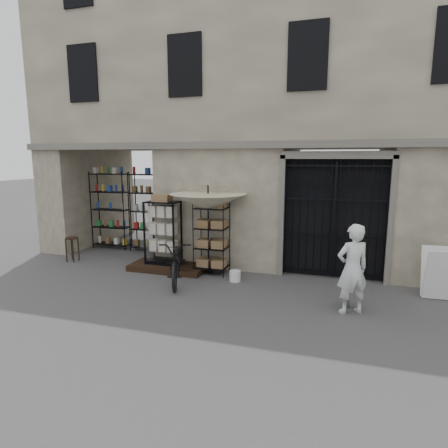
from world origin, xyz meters
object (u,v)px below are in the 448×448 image
(wooden_stool, at_px, (72,249))
(display_cabinet, at_px, (163,236))
(bicycle, at_px, (178,282))
(easel_sign, at_px, (436,273))
(steel_bollard, at_px, (347,288))
(market_umbrella, at_px, (208,198))
(wire_rack, at_px, (212,240))
(shopkeeper, at_px, (350,312))
(white_bucket, at_px, (235,276))

(wooden_stool, bearing_deg, display_cabinet, 2.31)
(bicycle, xyz_separation_m, easel_sign, (5.62, 0.60, 0.55))
(steel_bollard, bearing_deg, wooden_stool, 170.67)
(market_umbrella, bearing_deg, wooden_stool, -179.29)
(wire_rack, relative_size, market_umbrella, 0.66)
(display_cabinet, height_order, easel_sign, display_cabinet)
(shopkeeper, bearing_deg, wire_rack, -53.87)
(display_cabinet, bearing_deg, bicycle, -49.39)
(shopkeeper, distance_m, easel_sign, 2.21)
(shopkeeper, bearing_deg, steel_bollard, -101.85)
(white_bucket, distance_m, wooden_stool, 4.96)
(easel_sign, bearing_deg, white_bucket, 178.98)
(market_umbrella, distance_m, bicycle, 2.19)
(bicycle, distance_m, easel_sign, 5.68)
(display_cabinet, height_order, market_umbrella, market_umbrella)
(display_cabinet, distance_m, market_umbrella, 1.68)
(steel_bollard, bearing_deg, display_cabinet, 163.89)
(steel_bollard, bearing_deg, shopkeeper, -73.19)
(market_umbrella, relative_size, steel_bollard, 3.47)
(steel_bollard, relative_size, easel_sign, 0.73)
(white_bucket, bearing_deg, bicycle, -160.43)
(bicycle, relative_size, easel_sign, 1.89)
(bicycle, distance_m, shopkeeper, 3.96)
(wooden_stool, xyz_separation_m, easel_sign, (9.26, -0.20, 0.19))
(display_cabinet, bearing_deg, easel_sign, -4.02)
(white_bucket, xyz_separation_m, bicycle, (-1.29, -0.46, -0.13))
(white_bucket, relative_size, easel_sign, 0.25)
(wooden_stool, bearing_deg, wire_rack, 1.47)
(easel_sign, bearing_deg, wooden_stool, 175.87)
(wooden_stool, height_order, shopkeeper, wooden_stool)
(market_umbrella, distance_m, white_bucket, 2.04)
(market_umbrella, relative_size, shopkeeper, 1.57)
(market_umbrella, bearing_deg, shopkeeper, -23.98)
(shopkeeper, xyz_separation_m, easel_sign, (1.72, 1.28, 0.55))
(wooden_stool, bearing_deg, white_bucket, -3.92)
(easel_sign, bearing_deg, shopkeeper, -146.28)
(wire_rack, xyz_separation_m, easel_sign, (5.07, -0.30, -0.33))
(white_bucket, xyz_separation_m, shopkeeper, (2.61, -1.13, -0.13))
(market_umbrella, relative_size, bicycle, 1.34)
(wire_rack, bearing_deg, shopkeeper, -10.30)
(market_umbrella, height_order, shopkeeper, market_umbrella)
(white_bucket, bearing_deg, wire_rack, 149.05)
(wooden_stool, relative_size, steel_bollard, 0.89)
(market_umbrella, bearing_deg, steel_bollard, -20.90)
(display_cabinet, distance_m, steel_bollard, 4.86)
(easel_sign, bearing_deg, steel_bollard, -152.94)
(display_cabinet, relative_size, shopkeeper, 1.04)
(market_umbrella, bearing_deg, easel_sign, -2.75)
(wire_rack, distance_m, steel_bollard, 3.58)
(wooden_stool, relative_size, shopkeeper, 0.40)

